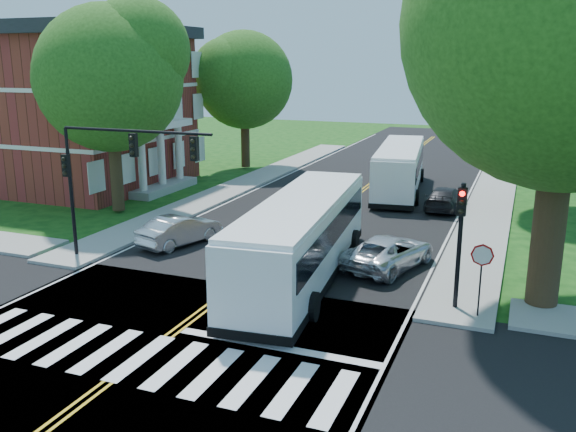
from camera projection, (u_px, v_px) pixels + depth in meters
The scene contains 24 objects.
ground at pixel (150, 351), 18.38m from camera, with size 140.00×140.00×0.00m, color #0F3F10.
road at pixel (331, 214), 34.60m from camera, with size 14.00×96.00×0.01m, color black.
cross_road at pixel (150, 351), 18.38m from camera, with size 60.00×12.00×0.01m, color black.
center_line at pixel (350, 200), 38.21m from camera, with size 0.36×70.00×0.01m, color gold.
edge_line_w at pixel (251, 192), 40.62m from camera, with size 0.12×70.00×0.01m, color silver.
edge_line_e at pixel (461, 209), 35.80m from camera, with size 0.12×70.00×0.01m, color silver.
crosswalk at pixel (140, 358), 17.92m from camera, with size 12.60×3.00×0.01m, color silver.
stop_bar at pixel (277, 347), 18.58m from camera, with size 6.60×0.40×0.01m, color silver.
sidewalk_nw at pixel (250, 181), 43.84m from camera, with size 2.60×40.00×0.15m, color gray.
sidewalk_ne at pixel (492, 200), 37.95m from camera, with size 2.60×40.00×0.15m, color gray.
tree_ne_big at pixel (571, 24), 19.30m from camera, with size 10.80×10.80×14.91m.
tree_west_near at pixel (110, 79), 33.21m from camera, with size 8.00×8.00×11.40m.
tree_west_far at pixel (244, 80), 47.59m from camera, with size 7.60×7.60×10.67m.
tree_east_mid at pixel (562, 72), 33.99m from camera, with size 8.40×8.40×11.93m.
tree_east_far at pixel (566, 82), 48.30m from camera, with size 7.20×7.20×10.34m.
brick_building at pixel (43, 106), 42.85m from camera, with size 20.00×13.00×10.80m.
signal_nw at pixel (112, 163), 25.16m from camera, with size 7.15×0.46×5.66m.
signal_ne at pixel (460, 230), 20.54m from camera, with size 0.30×0.46×4.40m.
stop_sign at pixel (482, 263), 20.07m from camera, with size 0.76×0.08×2.53m.
bus_lead at pixel (302, 237), 23.99m from camera, with size 3.96×12.86×3.28m.
bus_follow at pixel (400, 168), 40.16m from camera, with size 4.07×12.18×3.09m.
hatchback at pixel (180, 230), 28.80m from camera, with size 1.50×4.30×1.42m, color silver.
suv at pixel (389, 252), 25.57m from camera, with size 2.28×4.94×1.37m, color silver.
dark_sedan at pixel (445, 198), 35.63m from camera, with size 1.84×4.52×1.31m, color black.
Camera 1 is at (10.03, -14.10, 8.51)m, focal length 38.00 mm.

